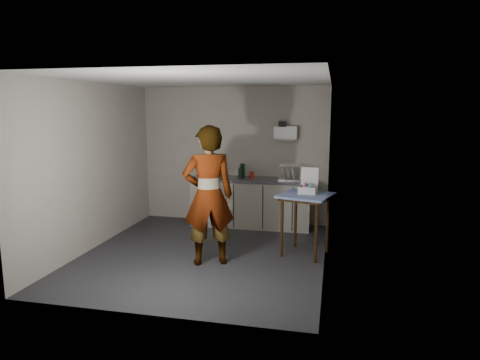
% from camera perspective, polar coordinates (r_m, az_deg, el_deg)
% --- Properties ---
extents(ground, '(4.00, 4.00, 0.00)m').
position_cam_1_polar(ground, '(6.64, -4.82, -9.79)').
color(ground, '#29292E').
rests_on(ground, ground).
extents(wall_back, '(3.60, 0.02, 2.60)m').
position_cam_1_polar(wall_back, '(8.24, -0.84, 3.32)').
color(wall_back, '#BCB4A4').
rests_on(wall_back, ground).
extents(wall_right, '(0.02, 4.00, 2.60)m').
position_cam_1_polar(wall_right, '(6.05, 11.43, 0.82)').
color(wall_right, '#BCB4A4').
rests_on(wall_right, ground).
extents(wall_left, '(0.02, 4.00, 2.60)m').
position_cam_1_polar(wall_left, '(7.07, -18.96, 1.75)').
color(wall_left, '#BCB4A4').
rests_on(wall_left, ground).
extents(ceiling, '(3.60, 4.00, 0.01)m').
position_cam_1_polar(ceiling, '(6.28, -5.16, 13.15)').
color(ceiling, white).
rests_on(ceiling, wall_back).
extents(kitchen_counter, '(2.24, 0.62, 0.91)m').
position_cam_1_polar(kitchen_counter, '(8.02, 1.49, -3.19)').
color(kitchen_counter, black).
rests_on(kitchen_counter, ground).
extents(wall_shelf, '(0.42, 0.18, 0.37)m').
position_cam_1_polar(wall_shelf, '(7.96, 6.10, 6.27)').
color(wall_shelf, white).
rests_on(wall_shelf, ground).
extents(side_table, '(0.90, 0.90, 0.93)m').
position_cam_1_polar(side_table, '(6.46, 8.77, -2.92)').
color(side_table, '#3C230D').
rests_on(side_table, ground).
extents(standing_man, '(0.85, 0.73, 1.97)m').
position_cam_1_polar(standing_man, '(6.00, -4.23, -2.11)').
color(standing_man, '#B2A593').
rests_on(standing_man, ground).
extents(soap_bottle, '(0.14, 0.14, 0.27)m').
position_cam_1_polar(soap_bottle, '(7.88, 0.10, 1.17)').
color(soap_bottle, black).
rests_on(soap_bottle, kitchen_counter).
extents(soda_can, '(0.07, 0.07, 0.14)m').
position_cam_1_polar(soda_can, '(7.87, 1.62, 0.65)').
color(soda_can, red).
rests_on(soda_can, kitchen_counter).
extents(dark_bottle, '(0.08, 0.08, 0.26)m').
position_cam_1_polar(dark_bottle, '(8.00, 0.36, 1.27)').
color(dark_bottle, black).
rests_on(dark_bottle, kitchen_counter).
extents(paper_towel, '(0.17, 0.17, 0.30)m').
position_cam_1_polar(paper_towel, '(7.98, -3.82, 1.31)').
color(paper_towel, black).
rests_on(paper_towel, kitchen_counter).
extents(dish_rack, '(0.40, 0.30, 0.28)m').
position_cam_1_polar(dish_rack, '(7.82, 6.60, 0.51)').
color(dish_rack, white).
rests_on(dish_rack, kitchen_counter).
extents(bakery_box, '(0.29, 0.30, 0.37)m').
position_cam_1_polar(bakery_box, '(6.51, 9.06, -1.00)').
color(bakery_box, white).
rests_on(bakery_box, side_table).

